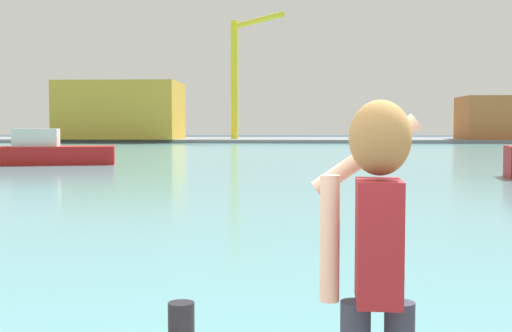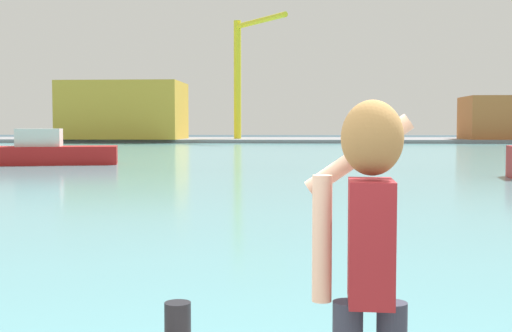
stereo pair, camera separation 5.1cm
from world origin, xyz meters
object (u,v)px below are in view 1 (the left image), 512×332
at_px(boat_moored, 49,152).
at_px(warehouse_left, 121,111).
at_px(port_crane, 240,65).
at_px(harbor_bollard, 181,324).
at_px(person_photographer, 376,249).

relative_size(boat_moored, warehouse_left, 0.46).
xyz_separation_m(warehouse_left, port_crane, (16.27, 0.66, 6.13)).
xyz_separation_m(boat_moored, port_crane, (6.60, 52.47, 9.70)).
bearing_deg(warehouse_left, boat_moored, -79.43).
bearing_deg(port_crane, harbor_bollard, -85.40).
bearing_deg(person_photographer, harbor_bollard, 37.69).
height_order(harbor_bollard, port_crane, port_crane).
distance_m(harbor_bollard, port_crane, 86.06).
xyz_separation_m(person_photographer, port_crane, (-8.07, 86.97, 8.76)).
bearing_deg(harbor_bollard, warehouse_left, 105.30).
distance_m(boat_moored, port_crane, 53.77).
distance_m(person_photographer, harbor_bollard, 2.30).
relative_size(harbor_bollard, port_crane, 0.02).
distance_m(person_photographer, port_crane, 87.78).
bearing_deg(warehouse_left, harbor_bollard, -74.70).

